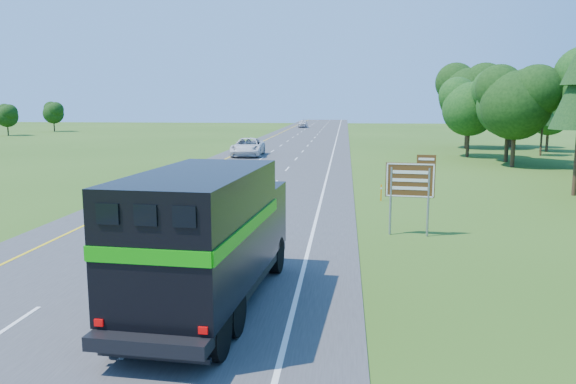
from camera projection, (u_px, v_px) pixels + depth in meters
name	position (u px, v px, depth m)	size (l,w,h in m)	color
ground	(33.00, 368.00, 12.58)	(300.00, 300.00, 0.00)	#2D5015
road	(282.00, 156.00, 61.69)	(15.00, 260.00, 0.04)	#38383A
lane_markings	(282.00, 156.00, 61.69)	(11.15, 260.00, 0.01)	yellow
horse_truck	(208.00, 235.00, 15.79)	(3.49, 9.29, 4.03)	black
white_suv	(248.00, 147.00, 61.58)	(3.25, 7.05, 1.96)	silver
far_car	(303.00, 124.00, 131.02)	(2.12, 5.26, 1.79)	silver
exit_sign	(411.00, 183.00, 24.68)	(2.13, 0.32, 3.63)	gray
delineator	(381.00, 192.00, 33.70)	(0.08, 0.05, 1.01)	orange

